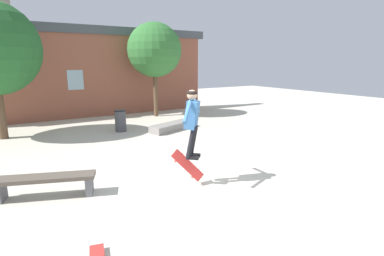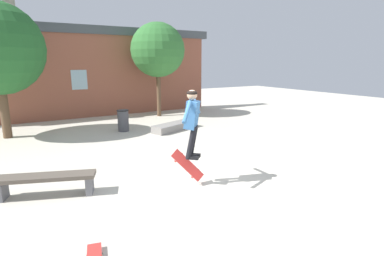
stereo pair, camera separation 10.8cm
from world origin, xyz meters
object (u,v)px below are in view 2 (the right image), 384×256
object	(u,v)px
tree_right	(158,50)
skate_ledge	(175,126)
trash_bin	(123,120)
skater	(192,118)
park_bench	(46,180)
skateboard_flipping	(188,165)

from	to	relation	value
tree_right	skate_ledge	bearing A→B (deg)	-103.56
trash_bin	skater	size ratio (longest dim) A/B	0.57
skate_ledge	skater	distance (m)	5.59
park_bench	trash_bin	world-z (taller)	trash_bin
trash_bin	skater	world-z (taller)	skater
skater	skate_ledge	bearing A→B (deg)	111.17
park_bench	trash_bin	distance (m)	5.74
park_bench	trash_bin	bearing A→B (deg)	77.40
trash_bin	skate_ledge	bearing A→B (deg)	-25.05
skateboard_flipping	tree_right	bearing A→B (deg)	102.29
park_bench	skateboard_flipping	size ratio (longest dim) A/B	2.67
tree_right	skateboard_flipping	bearing A→B (deg)	-110.76
trash_bin	skater	bearing A→B (deg)	-93.84
skateboard_flipping	park_bench	bearing A→B (deg)	-167.10
park_bench	skate_ledge	distance (m)	6.35
park_bench	skater	world-z (taller)	skater
skate_ledge	skater	world-z (taller)	skater
skate_ledge	park_bench	bearing A→B (deg)	-161.14
tree_right	park_bench	bearing A→B (deg)	-128.89
skate_ledge	trash_bin	world-z (taller)	trash_bin
park_bench	skater	xyz separation A→B (m)	(2.76, -1.01, 1.15)
tree_right	park_bench	size ratio (longest dim) A/B	2.35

